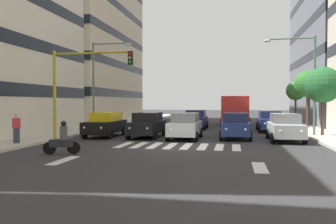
{
  "coord_description": "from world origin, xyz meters",
  "views": [
    {
      "loc": [
        -3.0,
        18.41,
        2.43
      ],
      "look_at": [
        1.48,
        -4.57,
        1.75
      ],
      "focal_mm": 36.09,
      "sensor_mm": 36.0,
      "label": 1
    }
  ],
  "objects_px": {
    "traffic_light_gantry": "(77,80)",
    "car_0": "(285,127)",
    "car_2": "(185,126)",
    "street_tree_2": "(308,84)",
    "street_tree_3": "(296,91)",
    "street_lamp_left": "(305,73)",
    "car_row2_0": "(270,121)",
    "bus_behind_traffic": "(235,108)",
    "car_1": "(236,125)",
    "car_4": "(106,124)",
    "motorcycle_with_rider": "(62,141)",
    "street_lamp_right": "(100,76)",
    "car_3": "(147,125)",
    "car_row2_1": "(196,119)",
    "street_tree_1": "(323,85)",
    "pedestrian_waiting": "(16,128)"
  },
  "relations": [
    {
      "from": "car_0",
      "to": "car_row2_0",
      "type": "height_order",
      "value": "same"
    },
    {
      "from": "car_0",
      "to": "car_3",
      "type": "bearing_deg",
      "value": -3.02
    },
    {
      "from": "car_3",
      "to": "car_row2_0",
      "type": "distance_m",
      "value": 10.86
    },
    {
      "from": "street_lamp_left",
      "to": "street_lamp_right",
      "type": "xyz_separation_m",
      "value": [
        15.85,
        -1.47,
        0.17
      ]
    },
    {
      "from": "car_3",
      "to": "motorcycle_with_rider",
      "type": "bearing_deg",
      "value": 76.55
    },
    {
      "from": "bus_behind_traffic",
      "to": "street_tree_3",
      "type": "height_order",
      "value": "street_tree_3"
    },
    {
      "from": "traffic_light_gantry",
      "to": "car_3",
      "type": "bearing_deg",
      "value": -127.86
    },
    {
      "from": "car_0",
      "to": "street_tree_2",
      "type": "distance_m",
      "value": 10.7
    },
    {
      "from": "street_lamp_right",
      "to": "car_4",
      "type": "bearing_deg",
      "value": 117.3
    },
    {
      "from": "car_3",
      "to": "traffic_light_gantry",
      "type": "xyz_separation_m",
      "value": [
        3.2,
        4.12,
        2.86
      ]
    },
    {
      "from": "street_lamp_right",
      "to": "street_tree_1",
      "type": "relative_size",
      "value": 1.53
    },
    {
      "from": "car_row2_0",
      "to": "bus_behind_traffic",
      "type": "bearing_deg",
      "value": -68.84
    },
    {
      "from": "car_row2_1",
      "to": "street_tree_2",
      "type": "distance_m",
      "value": 10.38
    },
    {
      "from": "car_3",
      "to": "street_lamp_left",
      "type": "xyz_separation_m",
      "value": [
        -10.77,
        -2.41,
        3.57
      ]
    },
    {
      "from": "car_1",
      "to": "motorcycle_with_rider",
      "type": "bearing_deg",
      "value": 47.2
    },
    {
      "from": "car_3",
      "to": "street_lamp_right",
      "type": "distance_m",
      "value": 7.41
    },
    {
      "from": "car_0",
      "to": "traffic_light_gantry",
      "type": "xyz_separation_m",
      "value": [
        12.24,
        3.64,
        2.86
      ]
    },
    {
      "from": "traffic_light_gantry",
      "to": "street_lamp_left",
      "type": "bearing_deg",
      "value": -154.95
    },
    {
      "from": "car_4",
      "to": "bus_behind_traffic",
      "type": "bearing_deg",
      "value": -123.15
    },
    {
      "from": "street_lamp_right",
      "to": "car_row2_0",
      "type": "bearing_deg",
      "value": -169.93
    },
    {
      "from": "motorcycle_with_rider",
      "to": "street_tree_3",
      "type": "bearing_deg",
      "value": -121.67
    },
    {
      "from": "bus_behind_traffic",
      "to": "pedestrian_waiting",
      "type": "relative_size",
      "value": 6.44
    },
    {
      "from": "traffic_light_gantry",
      "to": "car_0",
      "type": "bearing_deg",
      "value": -163.44
    },
    {
      "from": "traffic_light_gantry",
      "to": "car_4",
      "type": "bearing_deg",
      "value": -92.98
    },
    {
      "from": "car_0",
      "to": "street_lamp_right",
      "type": "xyz_separation_m",
      "value": [
        14.12,
        -4.36,
        3.75
      ]
    },
    {
      "from": "car_4",
      "to": "car_1",
      "type": "bearing_deg",
      "value": -176.5
    },
    {
      "from": "car_row2_1",
      "to": "pedestrian_waiting",
      "type": "bearing_deg",
      "value": 58.72
    },
    {
      "from": "street_tree_1",
      "to": "car_1",
      "type": "bearing_deg",
      "value": 19.32
    },
    {
      "from": "car_1",
      "to": "street_tree_3",
      "type": "relative_size",
      "value": 0.98
    },
    {
      "from": "bus_behind_traffic",
      "to": "motorcycle_with_rider",
      "type": "height_order",
      "value": "bus_behind_traffic"
    },
    {
      "from": "motorcycle_with_rider",
      "to": "traffic_light_gantry",
      "type": "relative_size",
      "value": 0.3
    },
    {
      "from": "car_4",
      "to": "pedestrian_waiting",
      "type": "distance_m",
      "value": 6.45
    },
    {
      "from": "car_0",
      "to": "bus_behind_traffic",
      "type": "bearing_deg",
      "value": -77.82
    },
    {
      "from": "car_4",
      "to": "street_lamp_right",
      "type": "distance_m",
      "value": 5.89
    },
    {
      "from": "street_tree_3",
      "to": "street_lamp_left",
      "type": "bearing_deg",
      "value": 83.06
    },
    {
      "from": "traffic_light_gantry",
      "to": "car_1",
      "type": "bearing_deg",
      "value": -153.85
    },
    {
      "from": "car_row2_0",
      "to": "bus_behind_traffic",
      "type": "relative_size",
      "value": 0.42
    },
    {
      "from": "motorcycle_with_rider",
      "to": "car_row2_1",
      "type": "bearing_deg",
      "value": -105.29
    },
    {
      "from": "motorcycle_with_rider",
      "to": "street_tree_3",
      "type": "height_order",
      "value": "street_tree_3"
    },
    {
      "from": "street_tree_3",
      "to": "motorcycle_with_rider",
      "type": "bearing_deg",
      "value": 58.33
    },
    {
      "from": "car_2",
      "to": "street_tree_2",
      "type": "height_order",
      "value": "street_tree_2"
    },
    {
      "from": "car_row2_1",
      "to": "traffic_light_gantry",
      "type": "xyz_separation_m",
      "value": [
        5.69,
        12.2,
        2.86
      ]
    },
    {
      "from": "street_lamp_right",
      "to": "bus_behind_traffic",
      "type": "bearing_deg",
      "value": -138.67
    },
    {
      "from": "traffic_light_gantry",
      "to": "car_2",
      "type": "bearing_deg",
      "value": -148.24
    },
    {
      "from": "motorcycle_with_rider",
      "to": "street_lamp_left",
      "type": "distance_m",
      "value": 17.0
    },
    {
      "from": "traffic_light_gantry",
      "to": "street_tree_3",
      "type": "height_order",
      "value": "traffic_light_gantry"
    },
    {
      "from": "motorcycle_with_rider",
      "to": "traffic_light_gantry",
      "type": "height_order",
      "value": "traffic_light_gantry"
    },
    {
      "from": "traffic_light_gantry",
      "to": "street_lamp_right",
      "type": "distance_m",
      "value": 8.26
    },
    {
      "from": "car_1",
      "to": "traffic_light_gantry",
      "type": "distance_m",
      "value": 10.64
    },
    {
      "from": "car_0",
      "to": "bus_behind_traffic",
      "type": "relative_size",
      "value": 0.42
    }
  ]
}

